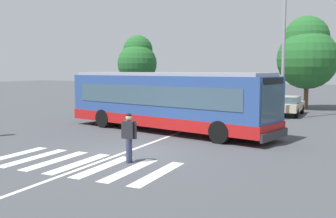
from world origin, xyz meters
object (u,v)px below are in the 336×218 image
(twin_arm_street_lamp, at_px, (284,21))
(background_tree_left, at_px, (137,60))
(parked_car_champagne, at_px, (287,104))
(background_tree_right, at_px, (307,53))
(city_transit_bus, at_px, (166,101))
(pedestrian_crossing_street, at_px, (129,135))
(parked_car_blue, at_px, (179,101))
(parked_car_black, at_px, (212,102))
(parked_car_white, at_px, (248,103))

(twin_arm_street_lamp, relative_size, background_tree_left, 1.66)
(parked_car_champagne, relative_size, background_tree_right, 0.60)
(city_transit_bus, xyz_separation_m, pedestrian_crossing_street, (1.82, -6.77, -0.62))
(pedestrian_crossing_street, relative_size, parked_car_champagne, 0.38)
(pedestrian_crossing_street, xyz_separation_m, parked_car_blue, (-5.25, 16.32, -0.20))
(background_tree_right, bearing_deg, parked_car_champagne, -97.75)
(pedestrian_crossing_street, height_order, background_tree_left, background_tree_left)
(parked_car_champagne, bearing_deg, parked_car_black, -179.52)
(pedestrian_crossing_street, relative_size, background_tree_left, 0.28)
(parked_car_black, bearing_deg, parked_car_champagne, 0.48)
(city_transit_bus, distance_m, background_tree_right, 16.50)
(pedestrian_crossing_street, xyz_separation_m, background_tree_right, (3.56, 22.07, 3.59))
(background_tree_right, bearing_deg, twin_arm_street_lamp, -94.79)
(parked_car_blue, xyz_separation_m, parked_car_white, (5.37, 0.25, 0.00))
(parked_car_blue, height_order, background_tree_left, background_tree_left)
(parked_car_blue, xyz_separation_m, background_tree_left, (-4.55, 1.51, 3.31))
(parked_car_blue, distance_m, parked_car_champagne, 8.13)
(city_transit_bus, relative_size, pedestrian_crossing_street, 7.13)
(background_tree_left, bearing_deg, background_tree_right, 17.64)
(parked_car_blue, bearing_deg, twin_arm_street_lamp, -14.51)
(city_transit_bus, distance_m, parked_car_black, 10.17)
(parked_car_blue, bearing_deg, parked_car_white, 2.71)
(parked_car_white, relative_size, parked_car_champagne, 1.02)
(parked_car_blue, distance_m, parked_car_black, 2.59)
(parked_car_white, bearing_deg, background_tree_left, 172.81)
(parked_car_black, relative_size, background_tree_left, 0.74)
(pedestrian_crossing_street, distance_m, parked_car_champagne, 17.15)
(city_transit_bus, height_order, parked_car_white, city_transit_bus)
(parked_car_black, relative_size, parked_car_champagne, 1.01)
(background_tree_left, xyz_separation_m, background_tree_right, (13.36, 4.25, 0.49))
(parked_car_black, xyz_separation_m, background_tree_right, (6.28, 5.21, 3.79))
(pedestrian_crossing_street, xyz_separation_m, twin_arm_street_lamp, (2.90, 14.21, 5.29))
(parked_car_black, bearing_deg, city_transit_bus, -84.94)
(city_transit_bus, xyz_separation_m, background_tree_left, (-7.98, 11.06, 2.48))
(background_tree_left, distance_m, background_tree_right, 14.03)
(parked_car_blue, relative_size, background_tree_right, 0.60)
(pedestrian_crossing_street, xyz_separation_m, parked_car_white, (0.12, 16.57, -0.20))
(parked_car_black, bearing_deg, parked_car_blue, -167.89)
(parked_car_blue, height_order, parked_car_black, same)
(background_tree_right, bearing_deg, city_transit_bus, -109.38)
(city_transit_bus, bearing_deg, background_tree_right, 70.62)
(pedestrian_crossing_street, distance_m, background_tree_right, 22.65)
(pedestrian_crossing_street, relative_size, parked_car_black, 0.38)
(pedestrian_crossing_street, height_order, twin_arm_street_lamp, twin_arm_street_lamp)
(city_transit_bus, height_order, parked_car_black, city_transit_bus)
(parked_car_black, height_order, twin_arm_street_lamp, twin_arm_street_lamp)
(twin_arm_street_lamp, bearing_deg, parked_car_blue, 165.49)
(parked_car_champagne, relative_size, background_tree_left, 0.73)
(twin_arm_street_lamp, bearing_deg, parked_car_white, 139.62)
(background_tree_left, relative_size, background_tree_right, 0.82)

